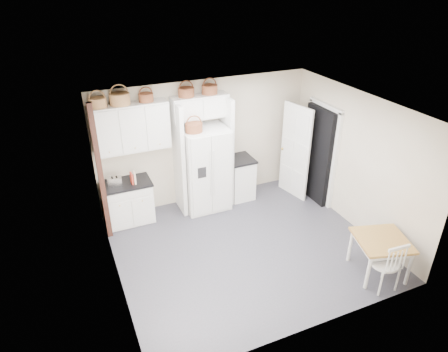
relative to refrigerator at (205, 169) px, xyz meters
name	(u,v)px	position (x,y,z in m)	size (l,w,h in m)	color
floor	(246,247)	(0.15, -1.62, -0.88)	(4.50, 4.50, 0.00)	#474752
ceiling	(250,110)	(0.15, -1.62, 1.72)	(4.50, 4.50, 0.00)	white
wall_back	(205,142)	(0.15, 0.38, 0.42)	(4.50, 4.50, 0.00)	beige
wall_left	(111,214)	(-2.10, -1.62, 0.42)	(4.00, 4.00, 0.00)	beige
wall_right	(356,161)	(2.40, -1.62, 0.42)	(4.00, 4.00, 0.00)	beige
refrigerator	(205,169)	(0.00, 0.00, 0.00)	(0.90, 0.73, 1.75)	white
base_cab_left	(129,203)	(-1.59, 0.08, -0.46)	(0.89, 0.56, 0.82)	white
base_cab_right	(240,178)	(0.82, 0.08, -0.43)	(0.50, 0.60, 0.89)	white
dining_table	(379,256)	(1.85, -3.07, -0.54)	(0.80, 0.80, 0.67)	#A46529
windsor_chair	(385,263)	(1.67, -3.37, -0.41)	(0.45, 0.41, 0.93)	white
counter_left	(126,184)	(-1.59, 0.08, -0.03)	(0.93, 0.60, 0.04)	black
counter_right	(240,159)	(0.82, 0.08, 0.03)	(0.54, 0.64, 0.04)	black
toaster	(115,182)	(-1.79, 0.03, 0.08)	(0.26, 0.15, 0.18)	silver
cookbook_red	(132,178)	(-1.48, 0.00, 0.10)	(0.03, 0.15, 0.22)	#B33223
cookbook_cream	(135,178)	(-1.43, 0.00, 0.10)	(0.03, 0.15, 0.23)	beige
basket_upper_a	(98,103)	(-1.87, 0.21, 1.56)	(0.30, 0.30, 0.17)	#9E5F3F
basket_upper_b	(120,99)	(-1.49, 0.21, 1.58)	(0.36, 0.36, 0.21)	#9E5F3F
basket_upper_c	(146,97)	(-1.02, 0.21, 1.55)	(0.27, 0.27, 0.15)	brown
basket_bridge_a	(186,92)	(-0.26, 0.21, 1.56)	(0.31, 0.31, 0.17)	brown
basket_bridge_b	(210,89)	(0.21, 0.21, 1.56)	(0.31, 0.31, 0.18)	brown
basket_fridge_a	(194,128)	(-0.24, -0.10, 0.96)	(0.33, 0.33, 0.18)	brown
upper_cabinet	(131,128)	(-1.35, 0.21, 1.02)	(1.40, 0.34, 0.90)	white
bridge_cabinet	(200,107)	(0.00, 0.21, 1.25)	(1.12, 0.34, 0.45)	white
fridge_panel_left	(179,159)	(-0.51, 0.08, 0.27)	(0.08, 0.60, 2.30)	white
fridge_panel_right	(226,151)	(0.51, 0.08, 0.27)	(0.08, 0.60, 2.30)	white
trim_post	(101,175)	(-2.05, -0.27, 0.42)	(0.09, 0.09, 2.60)	black
doorway_void	(318,155)	(2.31, -0.62, 0.15)	(0.18, 0.85, 2.05)	black
door_slab	(295,152)	(1.95, -0.29, 0.15)	(0.80, 0.04, 2.05)	white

